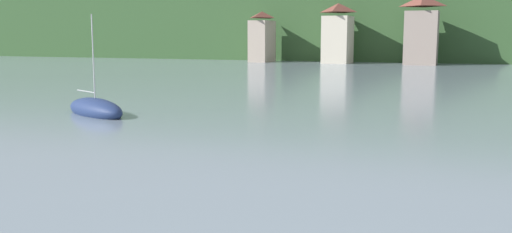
{
  "coord_description": "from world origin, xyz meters",
  "views": [
    {
      "loc": [
        7.27,
        30.16,
        4.36
      ],
      "look_at": [
        0.0,
        49.02,
        1.43
      ],
      "focal_mm": 39.0,
      "sensor_mm": 36.0,
      "label": 1
    }
  ],
  "objects_px": {
    "shore_building_central": "(422,31)",
    "shore_building_west": "(262,37)",
    "shore_building_westcentral": "(338,34)",
    "sailboat_mid_9": "(95,110)"
  },
  "relations": [
    {
      "from": "shore_building_west",
      "to": "shore_building_westcentral",
      "type": "height_order",
      "value": "shore_building_westcentral"
    },
    {
      "from": "shore_building_central",
      "to": "shore_building_west",
      "type": "bearing_deg",
      "value": 179.27
    },
    {
      "from": "shore_building_central",
      "to": "sailboat_mid_9",
      "type": "relative_size",
      "value": 1.79
    },
    {
      "from": "shore_building_central",
      "to": "sailboat_mid_9",
      "type": "distance_m",
      "value": 65.46
    },
    {
      "from": "shore_building_west",
      "to": "sailboat_mid_9",
      "type": "xyz_separation_m",
      "value": [
        14.12,
        -64.46,
        -3.86
      ]
    },
    {
      "from": "shore_building_west",
      "to": "shore_building_westcentral",
      "type": "bearing_deg",
      "value": 0.49
    },
    {
      "from": "shore_building_west",
      "to": "shore_building_westcentral",
      "type": "distance_m",
      "value": 13.17
    },
    {
      "from": "shore_building_westcentral",
      "to": "shore_building_central",
      "type": "height_order",
      "value": "shore_building_central"
    },
    {
      "from": "shore_building_westcentral",
      "to": "sailboat_mid_9",
      "type": "height_order",
      "value": "shore_building_westcentral"
    },
    {
      "from": "shore_building_westcentral",
      "to": "shore_building_central",
      "type": "distance_m",
      "value": 13.17
    }
  ]
}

